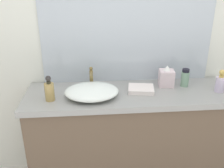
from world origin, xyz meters
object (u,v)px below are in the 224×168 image
(soap_dispenser, at_px, (49,90))
(folded_hand_towel, at_px, (141,89))
(perfume_bottle, at_px, (220,83))
(tissue_box, at_px, (166,77))
(sink_basin, at_px, (92,91))
(lotion_bottle, at_px, (185,78))

(soap_dispenser, distance_m, folded_hand_towel, 0.68)
(perfume_bottle, height_order, tissue_box, perfume_bottle)
(sink_basin, relative_size, folded_hand_towel, 2.02)
(perfume_bottle, bearing_deg, folded_hand_towel, 174.35)
(lotion_bottle, distance_m, tissue_box, 0.15)
(soap_dispenser, bearing_deg, lotion_bottle, 9.15)
(lotion_bottle, height_order, tissue_box, tissue_box)
(tissue_box, bearing_deg, soap_dispenser, -168.26)
(lotion_bottle, bearing_deg, soap_dispenser, -170.85)
(sink_basin, distance_m, folded_hand_towel, 0.38)
(perfume_bottle, bearing_deg, tissue_box, 158.70)
(sink_basin, height_order, perfume_bottle, perfume_bottle)
(perfume_bottle, distance_m, folded_hand_towel, 0.60)
(sink_basin, xyz_separation_m, soap_dispenser, (-0.29, -0.03, 0.03))
(soap_dispenser, relative_size, folded_hand_towel, 0.96)
(sink_basin, relative_size, perfume_bottle, 2.22)
(tissue_box, relative_size, folded_hand_towel, 0.89)
(soap_dispenser, xyz_separation_m, folded_hand_towel, (0.67, 0.10, -0.06))
(lotion_bottle, bearing_deg, sink_basin, -169.47)
(lotion_bottle, xyz_separation_m, perfume_bottle, (0.23, -0.13, 0.00))
(soap_dispenser, relative_size, lotion_bottle, 1.27)
(sink_basin, relative_size, tissue_box, 2.28)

